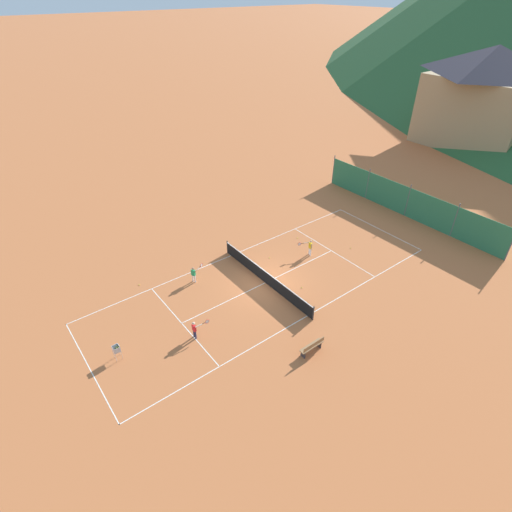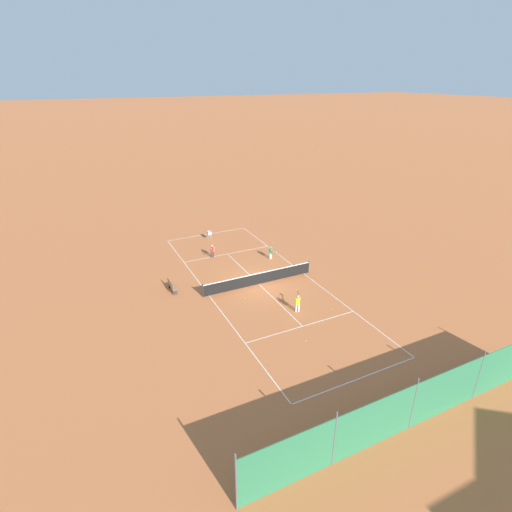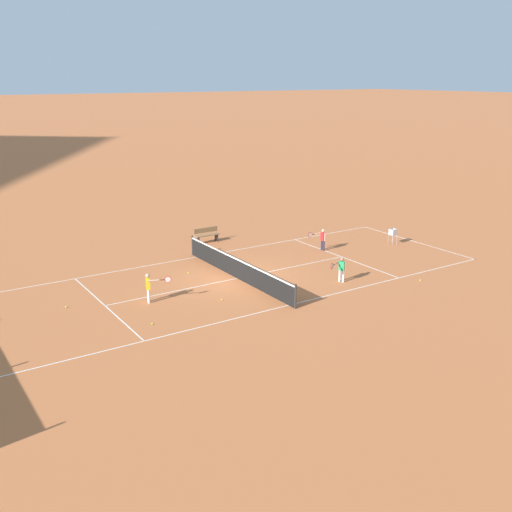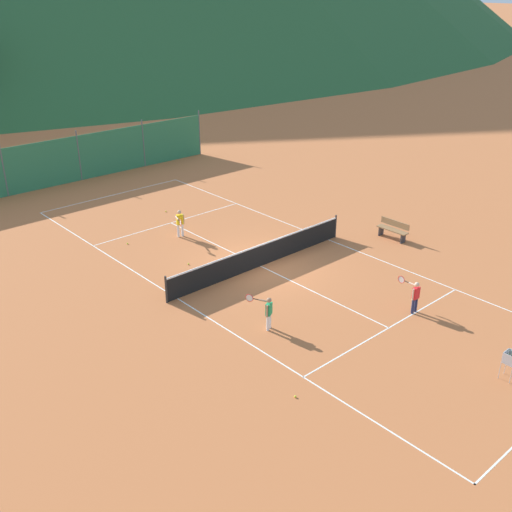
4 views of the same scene
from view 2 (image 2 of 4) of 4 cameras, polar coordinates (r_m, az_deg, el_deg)
ground_plane at (r=31.13m, az=0.41°, el=-4.01°), size 600.00×600.00×0.00m
court_line_markings at (r=31.13m, az=0.41°, el=-4.01°), size 8.25×23.85×0.01m
tennis_net at (r=30.90m, az=0.41°, el=-3.20°), size 9.18×0.08×1.06m
windscreen_fence_far at (r=20.30m, az=21.48°, el=-19.37°), size 17.28×0.08×2.90m
player_far_service at (r=27.50m, az=5.98°, el=-6.52°), size 0.70×0.97×1.26m
player_far_baseline at (r=35.54m, az=-6.28°, el=0.83°), size 0.41×0.99×1.18m
player_near_service at (r=35.06m, az=2.18°, el=0.62°), size 0.44×1.02×1.18m
tennis_ball_service_box at (r=30.45m, az=5.71°, el=-4.77°), size 0.07×0.07×0.07m
tennis_ball_far_corner at (r=25.10m, az=7.13°, el=-11.88°), size 0.07×0.07×0.07m
tennis_ball_alley_left at (r=28.37m, az=10.74°, el=-7.47°), size 0.07×0.07×0.07m
tennis_ball_near_corner at (r=29.16m, az=-1.58°, el=-6.06°), size 0.07×0.07×0.07m
tennis_ball_by_net_left at (r=38.72m, az=2.42°, el=1.93°), size 0.07×0.07×0.07m
ball_hopper at (r=39.51m, az=-6.68°, el=3.22°), size 0.36×0.36×0.89m
courtside_bench at (r=30.57m, az=-11.90°, el=-4.19°), size 0.36×1.50×0.84m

